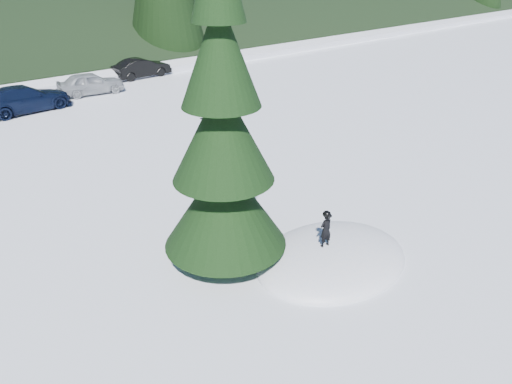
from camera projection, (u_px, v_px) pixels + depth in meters
ground at (331, 260)px, 13.47m from camera, size 200.00×200.00×0.00m
snow_mound at (331, 260)px, 13.47m from camera, size 4.48×3.52×0.96m
spruce_tall at (223, 145)px, 12.00m from camera, size 3.20×3.20×8.60m
spruce_short at (224, 164)px, 14.08m from camera, size 2.20×2.20×5.37m
child_skier at (326, 230)px, 13.01m from camera, size 0.38×0.27×0.97m
adult_0 at (204, 102)px, 24.23m from camera, size 0.86×0.70×1.63m
adult_1 at (219, 87)px, 27.23m from camera, size 0.91×0.84×1.50m
adult_2 at (243, 99)px, 24.92m from camera, size 1.08×1.13×1.54m
car_3 at (24, 99)px, 25.34m from camera, size 4.78×2.31×1.34m
car_4 at (90, 83)px, 28.41m from camera, size 3.81×1.86×1.25m
car_5 at (142, 68)px, 32.11m from camera, size 3.75×1.41×1.22m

